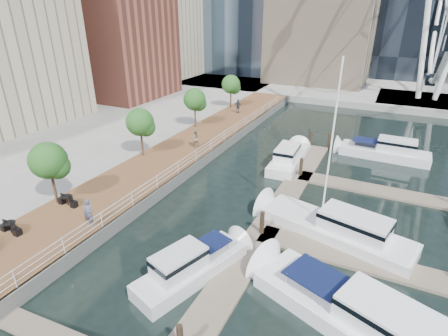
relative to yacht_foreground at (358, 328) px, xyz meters
name	(u,v)px	position (x,y,z in m)	size (l,w,h in m)	color
ground	(153,302)	(-9.78, -2.96, 0.00)	(520.00, 520.00, 0.00)	black
boardwalk	(170,160)	(-18.78, 12.04, 0.50)	(6.00, 60.00, 1.00)	brown
seawall	(197,166)	(-15.78, 12.04, 0.50)	(0.25, 60.00, 1.00)	#595954
land_far	(365,60)	(-9.78, 99.04, 0.50)	(200.00, 114.00, 1.00)	gray
pier	(425,102)	(4.22, 49.04, 0.50)	(14.00, 12.00, 1.00)	gray
railing	(196,156)	(-15.88, 12.04, 1.52)	(0.10, 60.00, 1.05)	white
floating_docks	(343,232)	(-1.82, 7.02, 0.49)	(16.00, 34.00, 2.60)	#6D6051
midrise_condos	(63,13)	(-43.35, 23.86, 13.42)	(19.00, 67.00, 28.00)	#BCAD8E
street_trees	(140,122)	(-21.18, 11.04, 4.29)	(2.60, 42.60, 4.60)	#3F2B1C
yacht_foreground	(358,328)	(0.00, 0.00, 0.00)	(3.13, 11.68, 2.15)	white
pedestrian_near	(89,213)	(-16.68, -0.19, 1.96)	(0.70, 0.46, 1.92)	#4B4E64
pedestrian_mid	(195,138)	(-17.80, 15.18, 1.90)	(0.88, 0.68, 1.81)	#7F6D58
pedestrian_far	(238,106)	(-19.06, 28.85, 1.94)	(1.10, 0.46, 1.88)	#31363D
moored_yachts	(344,238)	(-1.75, 7.10, 0.00)	(20.67, 37.76, 11.50)	white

